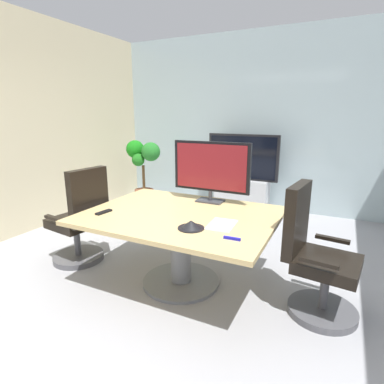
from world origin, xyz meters
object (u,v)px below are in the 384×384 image
object	(u,v)px
potted_plant	(143,165)
remote_control	(104,212)
office_chair_right	(315,261)
conference_phone	(191,225)
wall_display_unit	(242,185)
office_chair_left	(81,224)
conference_table	(181,231)
tv_monitor	(211,168)

from	to	relation	value
potted_plant	remote_control	size ratio (longest dim) A/B	6.94
office_chair_right	conference_phone	size ratio (longest dim) A/B	4.95
wall_display_unit	conference_phone	xyz separation A→B (m)	(0.45, -2.88, 0.32)
potted_plant	wall_display_unit	bearing A→B (deg)	17.13
office_chair_left	potted_plant	distance (m)	2.26
conference_phone	remote_control	world-z (taller)	conference_phone
conference_table	tv_monitor	size ratio (longest dim) A/B	2.10
conference_table	office_chair_right	distance (m)	1.21
office_chair_left	potted_plant	size ratio (longest dim) A/B	0.92
conference_table	wall_display_unit	size ratio (longest dim) A/B	1.34
potted_plant	conference_table	bearing A→B (deg)	-48.09
conference_phone	remote_control	bearing A→B (deg)	179.93
conference_table	conference_phone	world-z (taller)	conference_phone
conference_table	office_chair_left	xyz separation A→B (m)	(-1.21, -0.09, -0.09)
remote_control	conference_table	bearing A→B (deg)	32.51
conference_phone	remote_control	distance (m)	0.92
office_chair_right	wall_display_unit	bearing A→B (deg)	36.86
wall_display_unit	remote_control	bearing A→B (deg)	-99.35
office_chair_right	potted_plant	distance (m)	3.64
conference_phone	office_chair_right	bearing A→B (deg)	23.28
remote_control	potted_plant	bearing A→B (deg)	123.86
conference_table	office_chair_left	bearing A→B (deg)	-175.87
wall_display_unit	conference_phone	size ratio (longest dim) A/B	5.95
conference_table	office_chair_right	world-z (taller)	office_chair_right
conference_table	potted_plant	size ratio (longest dim) A/B	1.49
office_chair_right	tv_monitor	distance (m)	1.34
conference_table	office_chair_right	xyz separation A→B (m)	(1.21, 0.09, -0.09)
remote_control	conference_phone	bearing A→B (deg)	7.10
office_chair_left	wall_display_unit	bearing A→B (deg)	166.55
wall_display_unit	potted_plant	distance (m)	1.77
office_chair_right	wall_display_unit	world-z (taller)	wall_display_unit
wall_display_unit	remote_control	distance (m)	2.93
office_chair_left	remote_control	world-z (taller)	office_chair_left
office_chair_left	office_chair_right	xyz separation A→B (m)	(2.41, 0.18, 0.00)
conference_table	remote_control	bearing A→B (deg)	-154.66
conference_phone	conference_table	bearing A→B (deg)	130.46
office_chair_left	tv_monitor	world-z (taller)	tv_monitor
wall_display_unit	potted_plant	world-z (taller)	wall_display_unit
conference_table	conference_phone	xyz separation A→B (m)	(0.27, -0.31, 0.21)
office_chair_left	tv_monitor	bearing A→B (deg)	121.87
conference_table	tv_monitor	xyz separation A→B (m)	(0.10, 0.50, 0.54)
tv_monitor	remote_control	size ratio (longest dim) A/B	4.94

